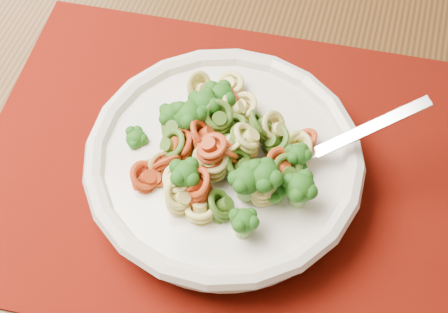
% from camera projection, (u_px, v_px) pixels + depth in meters
% --- Properties ---
extents(dining_table, '(1.57, 1.13, 0.73)m').
position_uv_depth(dining_table, '(235.00, 148.00, 0.75)').
color(dining_table, '#583718').
rests_on(dining_table, ground).
extents(placemat, '(0.54, 0.46, 0.00)m').
position_uv_depth(placemat, '(217.00, 165.00, 0.62)').
color(placemat, '#630D04').
rests_on(placemat, dining_table).
extents(pasta_bowl, '(0.26, 0.26, 0.05)m').
position_uv_depth(pasta_bowl, '(224.00, 162.00, 0.59)').
color(pasta_bowl, white).
rests_on(pasta_bowl, placemat).
extents(pasta_broccoli_heap, '(0.22, 0.22, 0.06)m').
position_uv_depth(pasta_broccoli_heap, '(224.00, 153.00, 0.57)').
color(pasta_broccoli_heap, '#ECDD75').
rests_on(pasta_broccoli_heap, pasta_bowl).
extents(fork, '(0.15, 0.14, 0.08)m').
position_uv_depth(fork, '(291.00, 165.00, 0.57)').
color(fork, silver).
rests_on(fork, pasta_bowl).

